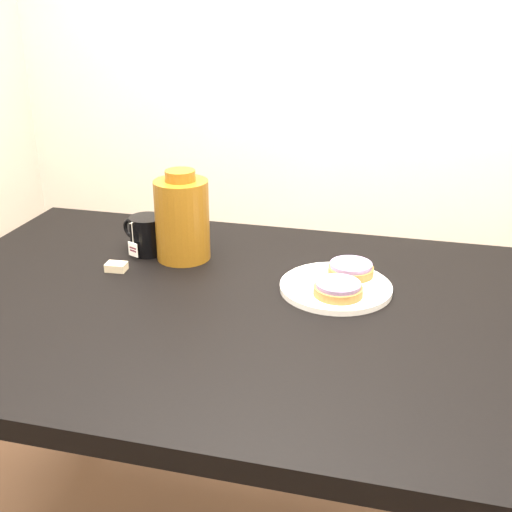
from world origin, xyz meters
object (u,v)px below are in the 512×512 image
(bagel_back, at_px, (351,269))
(plate, at_px, (336,286))
(teabag_pouch, at_px, (116,267))
(bagel_package, at_px, (182,218))
(table, at_px, (247,339))
(mug, at_px, (147,235))
(bagel_front, at_px, (338,289))

(bagel_back, bearing_deg, plate, -111.80)
(plate, relative_size, teabag_pouch, 5.19)
(bagel_back, relative_size, bagel_package, 0.55)
(table, height_order, teabag_pouch, teabag_pouch)
(plate, distance_m, bagel_package, 0.39)
(table, bearing_deg, mug, 146.32)
(teabag_pouch, bearing_deg, mug, 77.02)
(table, relative_size, bagel_front, 10.36)
(table, bearing_deg, bagel_back, 40.86)
(plate, relative_size, mug, 1.79)
(table, distance_m, bagel_back, 0.27)
(bagel_back, bearing_deg, bagel_package, 175.83)
(table, bearing_deg, teabag_pouch, 165.43)
(table, height_order, bagel_front, bagel_front)
(mug, distance_m, bagel_package, 0.11)
(bagel_back, relative_size, mug, 0.89)
(table, distance_m, bagel_front, 0.21)
(bagel_package, bearing_deg, teabag_pouch, -138.19)
(mug, relative_size, teabag_pouch, 2.90)
(bagel_package, bearing_deg, table, -43.27)
(mug, xyz_separation_m, bagel_package, (0.09, -0.01, 0.05))
(teabag_pouch, relative_size, bagel_package, 0.21)
(bagel_front, bearing_deg, table, -161.43)
(plate, relative_size, bagel_back, 2.02)
(plate, distance_m, mug, 0.47)
(bagel_back, relative_size, bagel_front, 0.86)
(plate, bearing_deg, bagel_front, -77.30)
(plate, height_order, bagel_front, bagel_front)
(plate, distance_m, bagel_front, 0.05)
(teabag_pouch, height_order, bagel_package, bagel_package)
(table, xyz_separation_m, bagel_back, (0.19, 0.16, 0.11))
(teabag_pouch, bearing_deg, bagel_package, 41.81)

